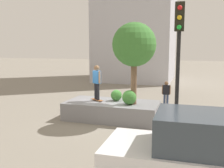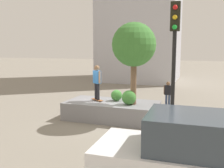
{
  "view_description": "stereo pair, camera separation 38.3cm",
  "coord_description": "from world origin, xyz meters",
  "px_view_note": "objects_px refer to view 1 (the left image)",
  "views": [
    {
      "loc": [
        -4.15,
        11.52,
        3.58
      ],
      "look_at": [
        -0.39,
        -0.38,
        1.78
      ],
      "focal_mm": 41.05,
      "sensor_mm": 36.0,
      "label": 1
    },
    {
      "loc": [
        -4.51,
        11.4,
        3.58
      ],
      "look_at": [
        -0.39,
        -0.38,
        1.78
      ],
      "focal_mm": 41.05,
      "sensor_mm": 36.0,
      "label": 2
    }
  ],
  "objects_px": {
    "skateboard": "(97,100)",
    "traffic_light_median": "(178,56)",
    "plaza_tree": "(134,45)",
    "police_car": "(205,158)",
    "skateboarder": "(97,80)",
    "bystander_watching": "(166,92)",
    "planter_ledge": "(112,110)"
  },
  "relations": [
    {
      "from": "plaza_tree",
      "to": "bystander_watching",
      "type": "xyz_separation_m",
      "value": [
        -1.16,
        -3.84,
        -2.78
      ]
    },
    {
      "from": "skateboard",
      "to": "traffic_light_median",
      "type": "xyz_separation_m",
      "value": [
        -4.12,
        3.83,
        2.38
      ]
    },
    {
      "from": "plaza_tree",
      "to": "bystander_watching",
      "type": "height_order",
      "value": "plaza_tree"
    },
    {
      "from": "police_car",
      "to": "planter_ledge",
      "type": "bearing_deg",
      "value": -55.49
    },
    {
      "from": "planter_ledge",
      "to": "bystander_watching",
      "type": "distance_m",
      "value": 4.35
    },
    {
      "from": "police_car",
      "to": "bystander_watching",
      "type": "relative_size",
      "value": 2.98
    },
    {
      "from": "skateboard",
      "to": "skateboarder",
      "type": "bearing_deg",
      "value": 153.43
    },
    {
      "from": "skateboard",
      "to": "plaza_tree",
      "type": "bearing_deg",
      "value": 175.62
    },
    {
      "from": "planter_ledge",
      "to": "plaza_tree",
      "type": "distance_m",
      "value": 3.42
    },
    {
      "from": "planter_ledge",
      "to": "bystander_watching",
      "type": "relative_size",
      "value": 2.98
    },
    {
      "from": "planter_ledge",
      "to": "traffic_light_median",
      "type": "xyz_separation_m",
      "value": [
        -3.33,
        3.85,
        2.88
      ]
    },
    {
      "from": "plaza_tree",
      "to": "police_car",
      "type": "xyz_separation_m",
      "value": [
        -2.98,
        5.81,
        -2.6
      ]
    },
    {
      "from": "traffic_light_median",
      "to": "police_car",
      "type": "bearing_deg",
      "value": 110.16
    },
    {
      "from": "skateboard",
      "to": "bystander_watching",
      "type": "xyz_separation_m",
      "value": [
        -3.09,
        -3.69,
        -0.05
      ]
    },
    {
      "from": "plaza_tree",
      "to": "traffic_light_median",
      "type": "relative_size",
      "value": 0.79
    },
    {
      "from": "skateboard",
      "to": "traffic_light_median",
      "type": "height_order",
      "value": "traffic_light_median"
    },
    {
      "from": "skateboarder",
      "to": "police_car",
      "type": "xyz_separation_m",
      "value": [
        -4.9,
        5.96,
        -0.89
      ]
    },
    {
      "from": "traffic_light_median",
      "to": "bystander_watching",
      "type": "xyz_separation_m",
      "value": [
        1.03,
        -7.52,
        -2.43
      ]
    },
    {
      "from": "plaza_tree",
      "to": "traffic_light_median",
      "type": "distance_m",
      "value": 4.3
    },
    {
      "from": "planter_ledge",
      "to": "bystander_watching",
      "type": "height_order",
      "value": "bystander_watching"
    },
    {
      "from": "skateboard",
      "to": "skateboarder",
      "type": "height_order",
      "value": "skateboarder"
    },
    {
      "from": "plaza_tree",
      "to": "bystander_watching",
      "type": "bearing_deg",
      "value": -106.87
    },
    {
      "from": "skateboard",
      "to": "traffic_light_median",
      "type": "relative_size",
      "value": 0.16
    },
    {
      "from": "police_car",
      "to": "traffic_light_median",
      "type": "height_order",
      "value": "traffic_light_median"
    },
    {
      "from": "bystander_watching",
      "to": "plaza_tree",
      "type": "bearing_deg",
      "value": 73.13
    },
    {
      "from": "plaza_tree",
      "to": "traffic_light_median",
      "type": "height_order",
      "value": "traffic_light_median"
    },
    {
      "from": "skateboard",
      "to": "police_car",
      "type": "height_order",
      "value": "police_car"
    },
    {
      "from": "plaza_tree",
      "to": "skateboarder",
      "type": "xyz_separation_m",
      "value": [
        1.92,
        -0.15,
        -1.71
      ]
    },
    {
      "from": "traffic_light_median",
      "to": "bystander_watching",
      "type": "distance_m",
      "value": 7.97
    },
    {
      "from": "skateboard",
      "to": "police_car",
      "type": "distance_m",
      "value": 7.72
    },
    {
      "from": "plaza_tree",
      "to": "skateboard",
      "type": "xyz_separation_m",
      "value": [
        1.92,
        -0.15,
        -2.73
      ]
    },
    {
      "from": "skateboarder",
      "to": "bystander_watching",
      "type": "height_order",
      "value": "skateboarder"
    }
  ]
}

